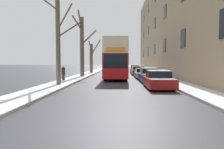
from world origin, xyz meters
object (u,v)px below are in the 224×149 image
object	(u,v)px
parked_car_1	(149,76)
parked_car_2	(142,74)
parked_car_3	(138,71)
pedestrian_left_sidewalk	(63,73)
bare_tree_left_0	(58,39)
parked_car_0	(158,80)
double_decker_bus	(116,58)
bare_tree_left_1	(82,45)
parked_car_4	(135,69)
bare_tree_left_2	(92,57)

from	to	relation	value
parked_car_1	parked_car_2	size ratio (longest dim) A/B	0.99
parked_car_2	parked_car_3	world-z (taller)	parked_car_3
parked_car_2	pedestrian_left_sidewalk	world-z (taller)	pedestrian_left_sidewalk
bare_tree_left_0	parked_car_1	size ratio (longest dim) A/B	1.87
parked_car_0	parked_car_2	world-z (taller)	parked_car_0
double_decker_bus	parked_car_3	distance (m)	7.75
bare_tree_left_1	parked_car_4	distance (m)	13.76
parked_car_4	pedestrian_left_sidewalk	size ratio (longest dim) A/B	2.58
double_decker_bus	parked_car_1	distance (m)	6.14
bare_tree_left_0	parked_car_2	xyz separation A→B (m)	(7.93, 8.72, -3.33)
bare_tree_left_1	pedestrian_left_sidewalk	size ratio (longest dim) A/B	5.14
double_decker_bus	parked_car_4	size ratio (longest dim) A/B	2.45
double_decker_bus	parked_car_1	size ratio (longest dim) A/B	2.53
bare_tree_left_0	pedestrian_left_sidewalk	size ratio (longest dim) A/B	4.69
parked_car_0	parked_car_1	world-z (taller)	parked_car_1
double_decker_bus	parked_car_2	bearing A→B (deg)	5.57
bare_tree_left_1	double_decker_bus	world-z (taller)	bare_tree_left_1
parked_car_2	parked_car_4	xyz separation A→B (m)	(0.00, 12.05, 0.11)
parked_car_3	bare_tree_left_0	bearing A→B (deg)	-117.64
bare_tree_left_2	parked_car_4	size ratio (longest dim) A/B	1.43
bare_tree_left_2	pedestrian_left_sidewalk	xyz separation A→B (m)	(-0.72, -15.97, -2.02)
double_decker_bus	bare_tree_left_2	bearing A→B (deg)	112.03
bare_tree_left_0	parked_car_3	bearing A→B (deg)	62.36
bare_tree_left_1	pedestrian_left_sidewalk	world-z (taller)	bare_tree_left_1
parked_car_0	parked_car_2	bearing A→B (deg)	90.00
parked_car_3	bare_tree_left_1	bearing A→B (deg)	-146.78
bare_tree_left_1	parked_car_2	distance (m)	8.72
pedestrian_left_sidewalk	double_decker_bus	bearing A→B (deg)	158.78
parked_car_1	pedestrian_left_sidewalk	size ratio (longest dim) A/B	2.51
double_decker_bus	parked_car_0	distance (m)	10.42
bare_tree_left_0	double_decker_bus	xyz separation A→B (m)	(4.62, 8.40, -1.36)
bare_tree_left_0	parked_car_0	world-z (taller)	bare_tree_left_0
parked_car_3	bare_tree_left_2	bearing A→B (deg)	149.81
bare_tree_left_1	double_decker_bus	xyz separation A→B (m)	(4.51, -1.62, -1.66)
bare_tree_left_0	parked_car_1	xyz separation A→B (m)	(7.93, 3.59, -3.26)
bare_tree_left_0	bare_tree_left_2	world-z (taller)	bare_tree_left_0
parked_car_2	parked_car_4	world-z (taller)	parked_car_4
bare_tree_left_0	parked_car_1	distance (m)	9.30
parked_car_4	bare_tree_left_0	bearing A→B (deg)	-110.90
bare_tree_left_0	parked_car_2	world-z (taller)	bare_tree_left_0
double_decker_bus	pedestrian_left_sidewalk	bearing A→B (deg)	-138.85
parked_car_4	bare_tree_left_1	bearing A→B (deg)	-126.03
double_decker_bus	parked_car_0	bearing A→B (deg)	-71.14
bare_tree_left_2	parked_car_2	distance (m)	13.75
bare_tree_left_0	bare_tree_left_2	size ratio (longest dim) A/B	1.27
pedestrian_left_sidewalk	parked_car_4	bearing A→B (deg)	-179.23
bare_tree_left_2	parked_car_4	xyz separation A→B (m)	(7.90, 1.04, -2.23)
bare_tree_left_2	parked_car_3	xyz separation A→B (m)	(7.90, -4.59, -2.28)
double_decker_bus	parked_car_0	world-z (taller)	double_decker_bus
bare_tree_left_2	parked_car_0	size ratio (longest dim) A/B	1.57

